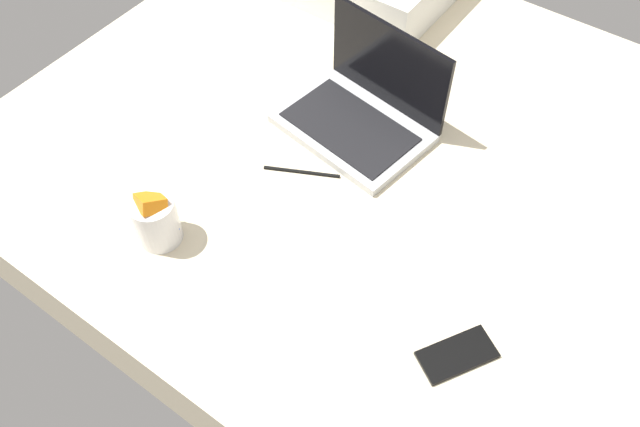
{
  "coord_description": "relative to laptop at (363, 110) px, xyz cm",
  "views": [
    {
      "loc": [
        42.21,
        -91.97,
        127.84
      ],
      "look_at": [
        -3.82,
        -27.64,
        24.0
      ],
      "focal_mm": 36.91,
      "sensor_mm": 36.0,
      "label": 1
    }
  ],
  "objects": [
    {
      "name": "charger_cable",
      "position": [
        -2.4,
        -20.61,
        -4.11
      ],
      "size": [
        15.48,
        8.12,
        0.6
      ],
      "primitive_type": "cube",
      "rotation": [
        0.0,
        0.0,
        0.46
      ],
      "color": "black",
      "rests_on": "bed_mattress"
    },
    {
      "name": "bed_mattress",
      "position": [
        13.92,
        -3.5,
        -13.41
      ],
      "size": [
        180.0,
        140.0,
        18.0
      ],
      "primitive_type": "cube",
      "color": "beige",
      "rests_on": "ground"
    },
    {
      "name": "cell_phone",
      "position": [
        46.28,
        -39.29,
        -4.01
      ],
      "size": [
        13.06,
        15.5,
        0.8
      ],
      "primitive_type": "cube",
      "rotation": [
        0.0,
        0.0,
        2.6
      ],
      "color": "black",
      "rests_on": "bed_mattress"
    },
    {
      "name": "snack_cup",
      "position": [
        -15.46,
        -51.0,
        1.46
      ],
      "size": [
        9.0,
        9.72,
        14.04
      ],
      "color": "silver",
      "rests_on": "bed_mattress"
    },
    {
      "name": "laptop",
      "position": [
        0.0,
        0.0,
        0.0
      ],
      "size": [
        36.1,
        27.73,
        23.0
      ],
      "rotation": [
        0.0,
        0.0,
        -0.15
      ],
      "color": "#B7BABC",
      "rests_on": "bed_mattress"
    }
  ]
}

